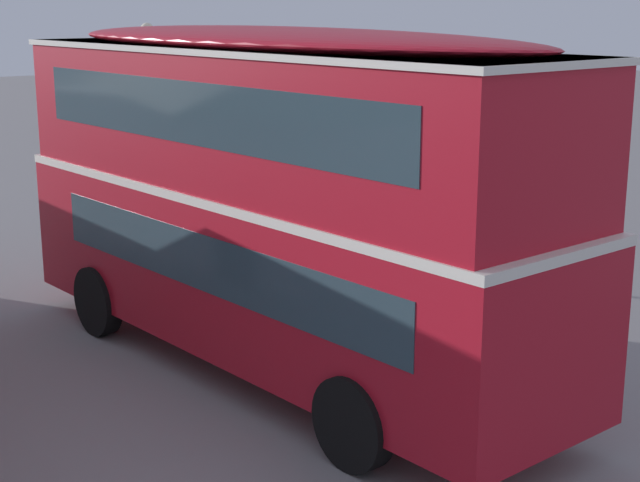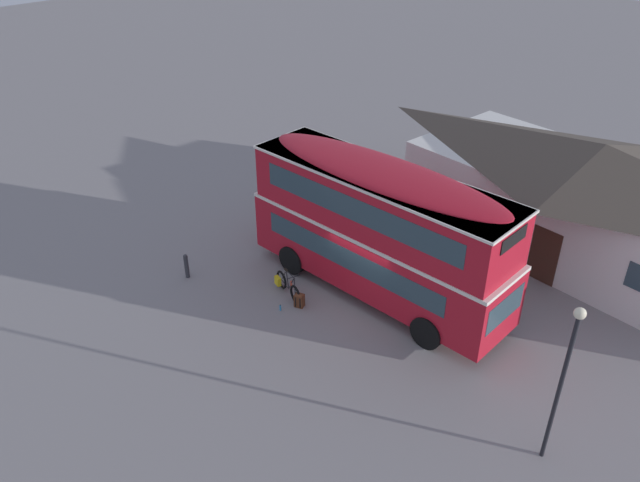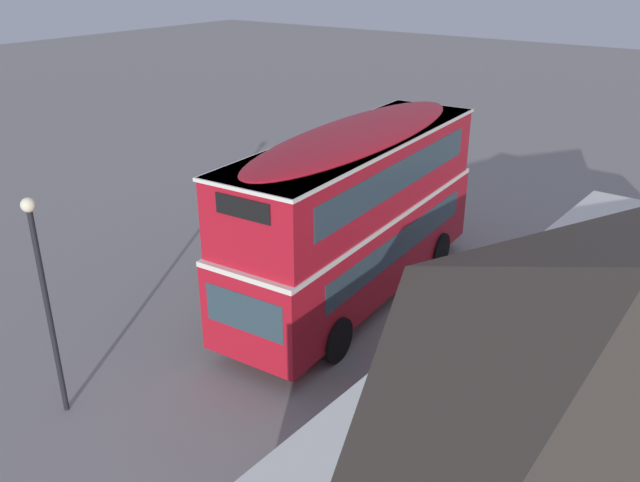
{
  "view_description": "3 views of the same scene",
  "coord_description": "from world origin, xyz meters",
  "px_view_note": "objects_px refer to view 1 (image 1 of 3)",
  "views": [
    {
      "loc": [
        -10.89,
        7.86,
        5.04
      ],
      "look_at": [
        0.11,
        -0.46,
        1.65
      ],
      "focal_mm": 53.77,
      "sensor_mm": 36.0,
      "label": 1
    },
    {
      "loc": [
        11.53,
        -13.14,
        13.07
      ],
      "look_at": [
        -2.54,
        0.1,
        1.27
      ],
      "focal_mm": 35.34,
      "sensor_mm": 36.0,
      "label": 2
    },
    {
      "loc": [
        13.46,
        9.34,
        8.77
      ],
      "look_at": [
        -0.32,
        -0.65,
        1.31
      ],
      "focal_mm": 36.91,
      "sensor_mm": 36.0,
      "label": 3
    }
  ],
  "objects_px": {
    "backpack_on_ground": "(460,337)",
    "water_bottle_blue_sports": "(502,344)",
    "street_lamp": "(150,110)",
    "double_decker_bus": "(272,187)",
    "touring_bicycle": "(494,348)"
  },
  "relations": [
    {
      "from": "backpack_on_ground",
      "to": "street_lamp",
      "type": "relative_size",
      "value": 0.11
    },
    {
      "from": "double_decker_bus",
      "to": "touring_bicycle",
      "type": "height_order",
      "value": "double_decker_bus"
    },
    {
      "from": "backpack_on_ground",
      "to": "street_lamp",
      "type": "bearing_deg",
      "value": 2.32
    },
    {
      "from": "backpack_on_ground",
      "to": "double_decker_bus",
      "type": "bearing_deg",
      "value": 64.68
    },
    {
      "from": "backpack_on_ground",
      "to": "water_bottle_blue_sports",
      "type": "xyz_separation_m",
      "value": [
        -0.27,
        -0.62,
        -0.17
      ]
    },
    {
      "from": "double_decker_bus",
      "to": "touring_bicycle",
      "type": "distance_m",
      "value": 3.85
    },
    {
      "from": "touring_bicycle",
      "to": "water_bottle_blue_sports",
      "type": "bearing_deg",
      "value": -54.97
    },
    {
      "from": "street_lamp",
      "to": "backpack_on_ground",
      "type": "bearing_deg",
      "value": -177.68
    },
    {
      "from": "touring_bicycle",
      "to": "double_decker_bus",
      "type": "bearing_deg",
      "value": 50.0
    },
    {
      "from": "double_decker_bus",
      "to": "touring_bicycle",
      "type": "bearing_deg",
      "value": -130.0
    },
    {
      "from": "double_decker_bus",
      "to": "water_bottle_blue_sports",
      "type": "height_order",
      "value": "double_decker_bus"
    },
    {
      "from": "water_bottle_blue_sports",
      "to": "touring_bicycle",
      "type": "bearing_deg",
      "value": 125.03
    },
    {
      "from": "touring_bicycle",
      "to": "water_bottle_blue_sports",
      "type": "distance_m",
      "value": 0.97
    },
    {
      "from": "backpack_on_ground",
      "to": "water_bottle_blue_sports",
      "type": "bearing_deg",
      "value": -113.36
    },
    {
      "from": "touring_bicycle",
      "to": "backpack_on_ground",
      "type": "bearing_deg",
      "value": -10.14
    }
  ]
}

